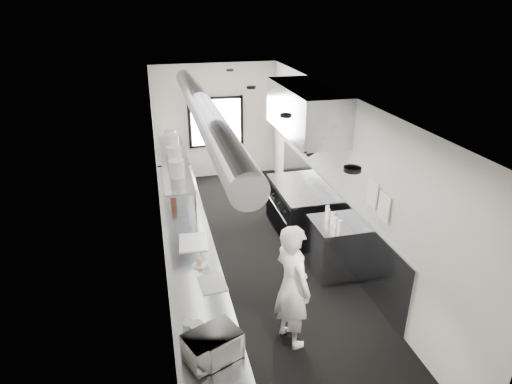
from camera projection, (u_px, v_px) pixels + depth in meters
floor at (254, 257)px, 7.61m from camera, size 3.00×8.00×0.01m
ceiling at (253, 98)px, 6.46m from camera, size 3.00×8.00×0.01m
wall_back at (216, 122)px, 10.58m from camera, size 3.00×0.02×2.80m
wall_front at (368, 373)px, 3.49m from camera, size 3.00×0.02×2.80m
wall_left at (160, 193)px, 6.71m from camera, size 0.02×8.00×2.80m
wall_right at (339, 176)px, 7.36m from camera, size 0.02×8.00×2.80m
wall_cladding at (328, 213)px, 7.97m from camera, size 0.03×5.50×1.10m
hvac_duct at (204, 111)px, 6.77m from camera, size 0.40×6.40×0.40m
service_window at (216, 122)px, 10.55m from camera, size 1.36×0.05×1.25m
exhaust_hood at (306, 110)px, 7.49m from camera, size 0.81×2.20×0.88m
prep_counter at (189, 259)px, 6.74m from camera, size 0.70×6.00×0.90m
pass_shelf at (175, 162)px, 7.61m from camera, size 0.45×3.00×0.68m
range at (298, 210)px, 8.26m from camera, size 0.88×1.60×0.94m
bottle_station at (332, 248)px, 7.05m from camera, size 0.65×0.80×0.90m
far_work_table at (173, 174)px, 10.02m from camera, size 0.70×1.20×0.90m
notice_sheet_a at (372, 194)px, 6.21m from camera, size 0.02×0.28×0.38m
notice_sheet_b at (384, 207)px, 5.92m from camera, size 0.02×0.28×0.38m
line_cook at (292, 286)px, 5.44m from camera, size 0.58×0.72×1.71m
microwave at (212, 346)px, 4.24m from camera, size 0.60×0.53×0.30m
deli_tub_a at (188, 325)px, 4.66m from camera, size 0.13×0.13×0.09m
deli_tub_b at (196, 328)px, 4.61m from camera, size 0.19×0.19×0.11m
newspaper at (213, 284)px, 5.41m from camera, size 0.35×0.42×0.01m
small_plate at (200, 265)px, 5.78m from camera, size 0.23×0.23×0.02m
pastry at (200, 262)px, 5.76m from camera, size 0.09×0.09×0.09m
cutting_board at (193, 242)px, 6.32m from camera, size 0.44×0.56×0.02m
knife_block at (173, 199)px, 7.43m from camera, size 0.10×0.21×0.22m
plate_stack_a at (177, 169)px, 6.82m from camera, size 0.25×0.25×0.28m
plate_stack_b at (175, 156)px, 7.34m from camera, size 0.30×0.30×0.31m
plate_stack_c at (172, 144)px, 7.82m from camera, size 0.25×0.25×0.36m
plate_stack_d at (171, 139)px, 8.16m from camera, size 0.29×0.29×0.33m
squeeze_bottle_a at (340, 226)px, 6.59m from camera, size 0.08×0.08×0.19m
squeeze_bottle_b at (335, 222)px, 6.70m from camera, size 0.08×0.08×0.19m
squeeze_bottle_c at (333, 218)px, 6.83m from camera, size 0.08×0.08×0.20m
squeeze_bottle_d at (328, 214)px, 6.94m from camera, size 0.08×0.08×0.19m
squeeze_bottle_e at (327, 211)px, 7.07m from camera, size 0.07×0.07×0.18m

